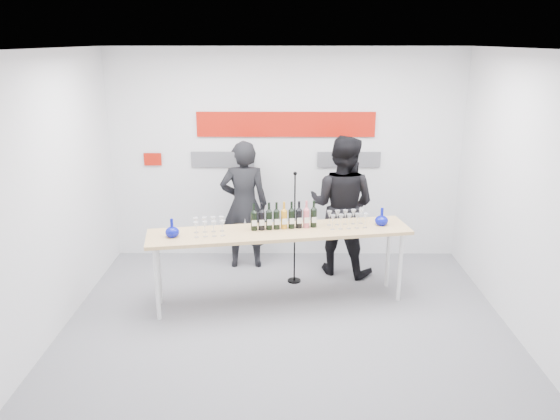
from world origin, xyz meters
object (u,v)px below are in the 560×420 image
at_px(presenter_right, 342,206).
at_px(mic_stand, 294,249).
at_px(presenter_left, 244,205).
at_px(tasting_table, 280,236).

relative_size(presenter_right, mic_stand, 1.26).
bearing_deg(presenter_left, mic_stand, 138.06).
distance_m(tasting_table, mic_stand, 0.73).
xyz_separation_m(tasting_table, presenter_left, (-0.50, 1.13, 0.04)).
xyz_separation_m(presenter_left, presenter_right, (1.33, -0.19, 0.05)).
height_order(presenter_left, mic_stand, presenter_left).
xyz_separation_m(presenter_right, mic_stand, (-0.64, -0.35, -0.49)).
bearing_deg(tasting_table, presenter_left, 104.15).
bearing_deg(presenter_right, presenter_left, 15.76).
bearing_deg(presenter_right, mic_stand, 52.83).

